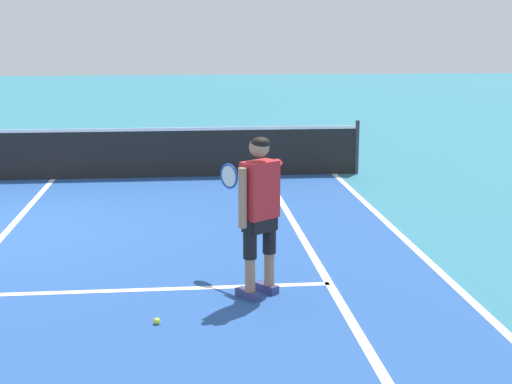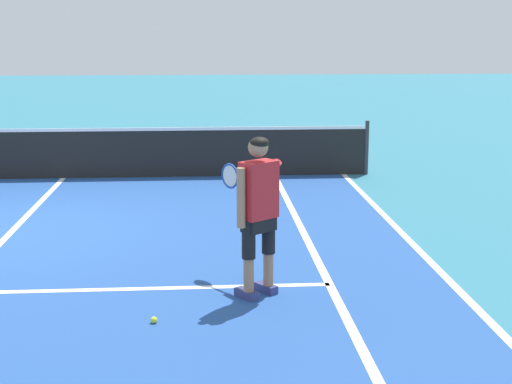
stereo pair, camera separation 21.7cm
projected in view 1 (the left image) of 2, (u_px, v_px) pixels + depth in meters
ground_plane at (5, 233)px, 10.18m from camera, size 80.00×80.00×0.00m
line_centre_service at (16, 221)px, 10.83m from camera, size 0.10×6.40×0.01m
line_singles_right at (307, 246)px, 9.57m from camera, size 0.10×9.82×0.01m
line_doubles_right at (409, 243)px, 9.70m from camera, size 0.10×9.82×0.01m
tennis_net at (52, 154)px, 13.84m from camera, size 11.96×0.08×1.07m
tennis_player at (258, 205)px, 7.56m from camera, size 0.64×1.20×1.71m
tennis_ball_near_feet at (157, 321)px, 6.98m from camera, size 0.07×0.07×0.07m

